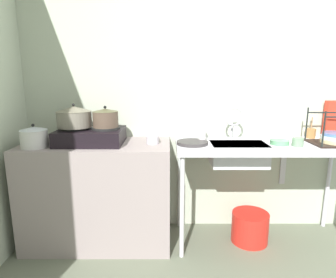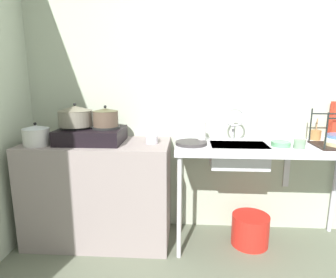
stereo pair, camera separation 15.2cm
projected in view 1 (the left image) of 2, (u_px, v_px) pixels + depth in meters
wall_back at (289, 78)px, 2.58m from camera, size 5.54×0.10×2.79m
wall_metal_strip at (291, 62)px, 2.49m from camera, size 0.05×0.01×2.24m
counter_concrete at (98, 193)px, 2.45m from camera, size 1.21×0.56×0.87m
counter_sink at (264, 152)px, 2.38m from camera, size 1.47×0.56×0.87m
stove at (90, 136)px, 2.35m from camera, size 0.52×0.40×0.14m
pot_on_left_burner at (73, 117)px, 2.31m from camera, size 0.28×0.28×0.19m
pot_on_right_burner at (105, 118)px, 2.31m from camera, size 0.21×0.21×0.17m
pot_beside_stove at (33, 137)px, 2.21m from camera, size 0.21×0.21×0.19m
percolator at (152, 134)px, 2.34m from camera, size 0.10×0.10×0.16m
sink_basin at (237, 154)px, 2.38m from camera, size 0.45×0.28×0.18m
faucet at (233, 118)px, 2.42m from camera, size 0.16×0.09×0.29m
frying_pan at (191, 143)px, 2.33m from camera, size 0.25×0.25×0.03m
dish_rack at (334, 138)px, 2.33m from camera, size 0.37×0.29×0.28m
cup_by_rack at (297, 142)px, 2.26m from camera, size 0.09×0.09×0.07m
small_bowl_on_drainboard at (278, 142)px, 2.33m from camera, size 0.15×0.15×0.04m
bottle_by_sink at (201, 131)px, 2.40m from camera, size 0.06×0.06×0.22m
cereal_box at (332, 119)px, 2.56m from camera, size 0.15×0.07×0.33m
utensil_jar at (310, 133)px, 2.57m from camera, size 0.08×0.08×0.19m
bucket_on_floor at (249, 227)px, 2.50m from camera, size 0.31×0.31×0.26m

